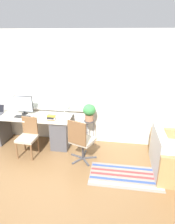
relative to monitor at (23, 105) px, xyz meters
The scene contains 14 objects.
ground_plane 1.27m from the monitor, 32.14° to the right, with size 14.00×14.00×0.00m, color brown.
wall_back_with_window 0.82m from the monitor, 24.68° to the left, with size 9.00×0.12×2.70m.
desk 0.61m from the monitor, 41.02° to the right, with size 2.13×0.64×0.75m.
monitor is the anchor object (origin of this frame).
keyboard 0.30m from the monitor, 81.17° to the right, with size 0.37×0.14×0.02m.
mouse 0.43m from the monitor, 33.52° to the right, with size 0.04×0.07×0.03m.
desk_lamp 1.03m from the monitor, ahead, with size 0.13×0.13×0.47m.
book_stack 0.83m from the monitor, 17.85° to the right, with size 0.20×0.20×0.11m.
desk_chair_wooden 0.82m from the monitor, 61.44° to the right, with size 0.42×0.43×0.86m.
office_chair_swivel 1.72m from the monitor, 22.73° to the right, with size 0.59×0.61×0.99m.
couch_loveseat 3.48m from the monitor, 11.10° to the right, with size 0.72×1.22×0.82m.
plant_stand 1.66m from the monitor, ahead, with size 0.24×0.24×0.66m.
potted_plant 1.60m from the monitor, ahead, with size 0.30×0.30×0.41m.
floor_rug_striped 2.85m from the monitor, 22.31° to the right, with size 1.39×0.72×0.01m.
Camera 1 is at (1.56, -3.84, 2.60)m, focal length 32.00 mm.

